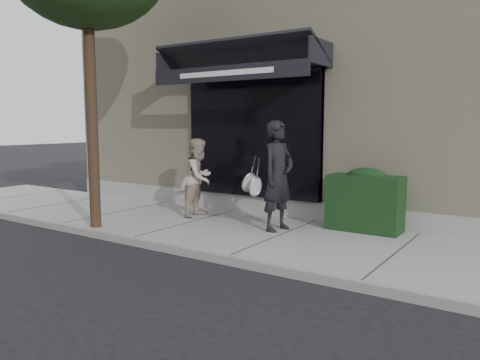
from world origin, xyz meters
The scene contains 7 objects.
ground centered at (0.00, 0.00, 0.00)m, with size 80.00×80.00×0.00m, color black.
sidewalk centered at (0.00, 0.00, 0.06)m, with size 20.00×3.00×0.12m, color #9D9D98.
curb centered at (0.00, -1.55, 0.07)m, with size 20.00×0.10×0.14m, color gray.
building_facade centered at (-0.01, 4.96, 2.74)m, with size 14.30×8.04×5.64m.
hedge centered at (1.10, 1.25, 0.66)m, with size 1.30×0.70×1.14m.
pedestrian_front centered at (-0.22, 0.36, 1.11)m, with size 0.84×0.87×1.98m.
pedestrian_back centered at (-2.23, 0.60, 0.93)m, with size 0.72×0.87×1.63m.
Camera 1 is at (3.86, -6.95, 2.04)m, focal length 35.00 mm.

